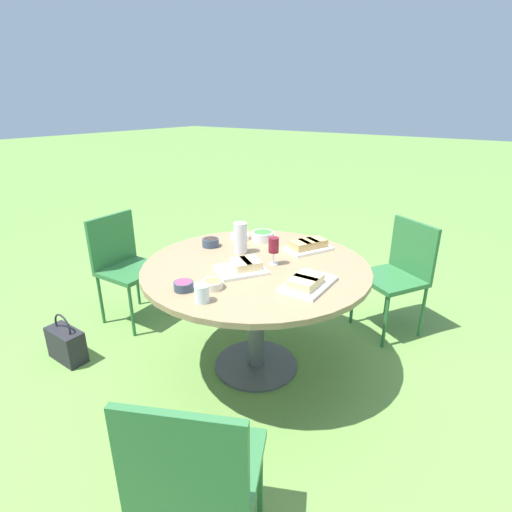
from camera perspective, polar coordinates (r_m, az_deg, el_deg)
The scene contains 17 objects.
ground_plane at distance 2.93m, azimuth 0.00°, elevation -15.33°, with size 40.00×40.00×0.00m, color #668E42.
dining_table at distance 2.58m, azimuth 0.00°, elevation -3.41°, with size 1.45×1.45×0.77m.
chair_near_left at distance 3.45m, azimuth -18.37°, elevation -0.56°, with size 0.45×0.47×0.89m.
chair_near_right at distance 1.62m, azimuth -8.81°, elevation -28.11°, with size 0.58×0.57×0.89m.
chair_far_back at distance 3.31m, azimuth 19.80°, elevation -1.69°, with size 0.59×0.58×0.89m.
water_pitcher at distance 2.71m, azimuth -2.26°, elevation 2.61°, with size 0.10×0.09×0.21m.
wine_glass at distance 2.51m, azimuth 2.54°, elevation 1.42°, with size 0.07×0.07×0.18m.
platter_bread_main at distance 2.44m, azimuth -1.78°, elevation -1.56°, with size 0.35×0.37×0.07m.
platter_charcuterie at distance 2.80m, azimuth 7.50°, elevation 1.49°, with size 0.30×0.36×0.07m.
platter_sandwich_side at distance 2.25m, azimuth 7.31°, elevation -3.77°, with size 0.23×0.36×0.07m.
bowl_fries at distance 2.24m, azimuth -6.26°, elevation -3.98°, with size 0.12×0.12×0.05m.
bowl_salad at distance 2.98m, azimuth 0.98°, elevation 2.95°, with size 0.17×0.17×0.07m.
bowl_olives at distance 2.87m, azimuth -6.51°, elevation 2.00°, with size 0.12×0.12×0.06m.
bowl_dip_red at distance 2.24m, azimuth -10.31°, elevation -4.15°, with size 0.11×0.11×0.05m.
bowl_dip_cream at distance 3.02m, azimuth -2.32°, elevation 2.88°, with size 0.14×0.14×0.04m.
cup_water_near at distance 2.09m, azimuth -7.74°, elevation -5.32°, with size 0.08×0.08×0.09m.
handbag at distance 3.21m, azimuth -25.48°, elevation -11.26°, with size 0.30×0.14×0.37m.
Camera 1 is at (-1.38, 1.90, 1.75)m, focal length 28.00 mm.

